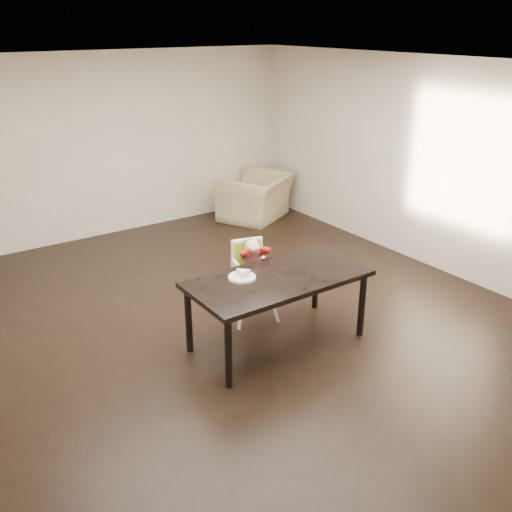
% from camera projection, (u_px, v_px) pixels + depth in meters
% --- Properties ---
extents(ground, '(7.00, 7.00, 0.00)m').
position_uv_depth(ground, '(237.00, 321.00, 6.32)').
color(ground, black).
rests_on(ground, ground).
extents(room_walls, '(6.02, 7.02, 2.71)m').
position_uv_depth(room_walls, '(235.00, 155.00, 5.61)').
color(room_walls, beige).
rests_on(room_walls, ground).
extents(dining_table, '(1.80, 0.90, 0.75)m').
position_uv_depth(dining_table, '(278.00, 284.00, 5.65)').
color(dining_table, black).
rests_on(dining_table, ground).
extents(high_chair, '(0.47, 0.47, 0.93)m').
position_uv_depth(high_chair, '(251.00, 262.00, 6.19)').
color(high_chair, white).
rests_on(high_chair, ground).
extents(plate, '(0.30, 0.30, 0.08)m').
position_uv_depth(plate, '(242.00, 276.00, 5.57)').
color(plate, white).
rests_on(plate, dining_table).
extents(armchair, '(1.33, 1.17, 0.98)m').
position_uv_depth(armchair, '(256.00, 190.00, 9.41)').
color(armchair, tan).
rests_on(armchair, ground).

